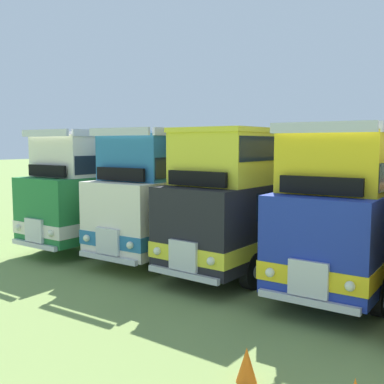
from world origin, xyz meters
name	(u,v)px	position (x,y,z in m)	size (l,w,h in m)	color
ground_plane	(275,257)	(0.00, 0.00, 0.00)	(200.00, 200.00, 0.00)	#7A934C
bus_first_in_row	(147,182)	(-6.45, 0.36, 2.36)	(2.85, 11.74, 4.52)	#237538
bus_second_in_row	(204,186)	(-3.23, 0.15, 2.36)	(3.05, 10.84, 4.52)	silver
bus_third_in_row	(275,189)	(0.00, -0.15, 2.47)	(2.69, 10.23, 4.49)	black
bus_fourth_in_row	(369,199)	(3.22, -0.25, 2.36)	(2.91, 10.12, 4.52)	#1E339E
cone_mid_row	(247,365)	(3.51, -8.17, 0.31)	(0.36, 0.36, 0.61)	orange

